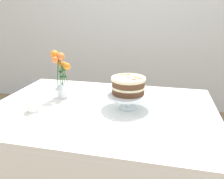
# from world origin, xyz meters

# --- Properties ---
(back_wall) EXTENTS (7.00, 0.08, 2.80)m
(back_wall) POSITION_xyz_m (0.00, 1.90, 1.40)
(back_wall) COLOR silver
(back_wall) RESTS_ON ground
(dining_table) EXTENTS (1.40, 1.00, 0.74)m
(dining_table) POSITION_xyz_m (0.00, -0.02, 0.65)
(dining_table) COLOR white
(dining_table) RESTS_ON ground
(linen_napkin) EXTENTS (0.36, 0.36, 0.00)m
(linen_napkin) POSITION_xyz_m (0.16, 0.01, 0.74)
(linen_napkin) COLOR white
(linen_napkin) RESTS_ON dining_table
(cake_stand) EXTENTS (0.29, 0.29, 0.10)m
(cake_stand) POSITION_xyz_m (0.16, 0.01, 0.82)
(cake_stand) COLOR silver
(cake_stand) RESTS_ON linen_napkin
(layer_cake) EXTENTS (0.20, 0.20, 0.11)m
(layer_cake) POSITION_xyz_m (0.16, 0.01, 0.89)
(layer_cake) COLOR brown
(layer_cake) RESTS_ON cake_stand
(flower_vase) EXTENTS (0.12, 0.11, 0.33)m
(flower_vase) POSITION_xyz_m (-0.31, 0.10, 0.89)
(flower_vase) COLOR silver
(flower_vase) RESTS_ON dining_table
(teacup) EXTENTS (0.12, 0.12, 0.06)m
(teacup) POSITION_xyz_m (-0.38, -0.16, 0.77)
(teacup) COLOR white
(teacup) RESTS_ON dining_table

